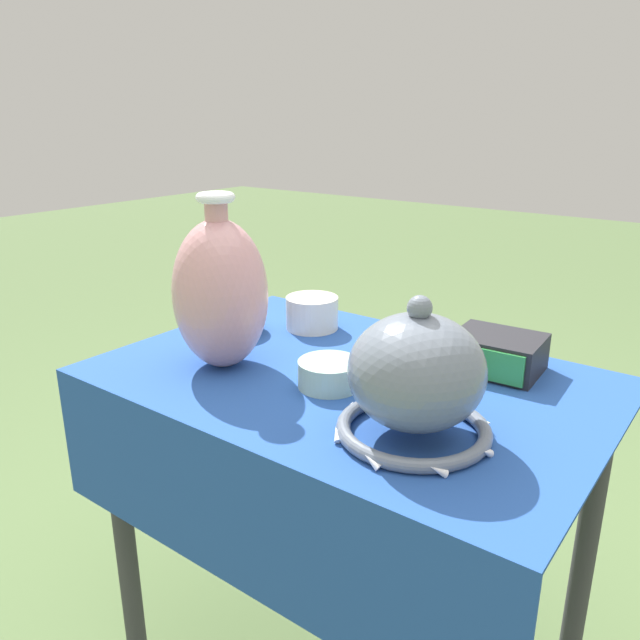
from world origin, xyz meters
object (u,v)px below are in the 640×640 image
object	(u,v)px
pot_squat_ivory	(312,313)
pot_squat_ochre	(413,357)
vase_dome_bell	(416,380)
bowl_shallow_charcoal	(235,318)
pot_squat_celadon	(328,373)
vase_tall_bulbous	(220,293)
mosaic_tile_box	(497,353)

from	to	relation	value
pot_squat_ivory	pot_squat_ochre	xyz separation A→B (m)	(0.31, -0.10, -0.00)
vase_dome_bell	pot_squat_ivory	bearing A→B (deg)	144.71
pot_squat_ivory	bowl_shallow_charcoal	distance (m)	0.17
bowl_shallow_charcoal	vase_dome_bell	bearing A→B (deg)	-17.94
pot_squat_celadon	vase_dome_bell	bearing A→B (deg)	-17.81
vase_tall_bulbous	pot_squat_celadon	distance (m)	0.26
vase_dome_bell	vase_tall_bulbous	bearing A→B (deg)	176.55
pot_squat_ivory	pot_squat_celadon	world-z (taller)	pot_squat_ivory
pot_squat_ochre	vase_dome_bell	bearing A→B (deg)	-60.68
vase_dome_bell	pot_squat_ivory	world-z (taller)	vase_dome_bell
pot_squat_celadon	pot_squat_ochre	world-z (taller)	pot_squat_ochre
mosaic_tile_box	pot_squat_ochre	distance (m)	0.16
bowl_shallow_charcoal	pot_squat_ochre	bearing A→B (deg)	3.58
vase_dome_bell	bowl_shallow_charcoal	bearing A→B (deg)	162.06
mosaic_tile_box	pot_squat_celadon	size ratio (longest dim) A/B	1.48
bowl_shallow_charcoal	pot_squat_celadon	xyz separation A→B (m)	(0.34, -0.11, -0.01)
vase_dome_bell	mosaic_tile_box	world-z (taller)	vase_dome_bell
mosaic_tile_box	pot_squat_celadon	world-z (taller)	mosaic_tile_box
pot_squat_ivory	bowl_shallow_charcoal	xyz separation A→B (m)	(-0.12, -0.12, -0.00)
mosaic_tile_box	pot_squat_celadon	bearing A→B (deg)	-133.83
pot_squat_ochre	bowl_shallow_charcoal	bearing A→B (deg)	-176.42
vase_tall_bulbous	mosaic_tile_box	xyz separation A→B (m)	(0.43, 0.29, -0.11)
mosaic_tile_box	bowl_shallow_charcoal	world-z (taller)	mosaic_tile_box
vase_tall_bulbous	pot_squat_ochre	xyz separation A→B (m)	(0.32, 0.18, -0.11)
vase_dome_bell	pot_squat_celadon	xyz separation A→B (m)	(-0.21, 0.07, -0.07)
mosaic_tile_box	pot_squat_ivory	size ratio (longest dim) A/B	1.42
vase_tall_bulbous	pot_squat_celadon	xyz separation A→B (m)	(0.22, 0.04, -0.12)
mosaic_tile_box	pot_squat_celadon	distance (m)	0.33
vase_dome_bell	mosaic_tile_box	distance (m)	0.32
vase_dome_bell	mosaic_tile_box	bearing A→B (deg)	89.38
bowl_shallow_charcoal	pot_squat_ochre	size ratio (longest dim) A/B	1.07
vase_tall_bulbous	pot_squat_ivory	size ratio (longest dim) A/B	2.81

